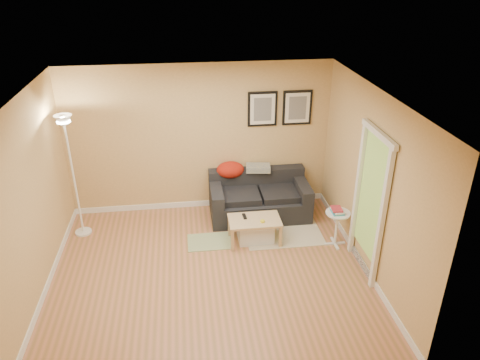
# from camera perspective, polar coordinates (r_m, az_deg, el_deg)

# --- Properties ---
(floor) EXTENTS (4.50, 4.50, 0.00)m
(floor) POSITION_cam_1_polar(r_m,az_deg,el_deg) (6.71, -3.79, -11.58)
(floor) COLOR #BA734F
(floor) RESTS_ON ground
(ceiling) EXTENTS (4.50, 4.50, 0.00)m
(ceiling) POSITION_cam_1_polar(r_m,az_deg,el_deg) (5.51, -4.59, 10.29)
(ceiling) COLOR white
(ceiling) RESTS_ON wall_back
(wall_back) EXTENTS (4.50, 0.00, 4.50)m
(wall_back) POSITION_cam_1_polar(r_m,az_deg,el_deg) (7.82, -5.12, 5.12)
(wall_back) COLOR tan
(wall_back) RESTS_ON ground
(wall_front) EXTENTS (4.50, 0.00, 4.50)m
(wall_front) POSITION_cam_1_polar(r_m,az_deg,el_deg) (4.34, -2.35, -14.15)
(wall_front) COLOR tan
(wall_front) RESTS_ON ground
(wall_left) EXTENTS (0.00, 4.00, 4.00)m
(wall_left) POSITION_cam_1_polar(r_m,az_deg,el_deg) (6.31, -25.00, -2.83)
(wall_left) COLOR tan
(wall_left) RESTS_ON ground
(wall_right) EXTENTS (0.00, 4.00, 4.00)m
(wall_right) POSITION_cam_1_polar(r_m,az_deg,el_deg) (6.50, 16.05, -0.45)
(wall_right) COLOR tan
(wall_right) RESTS_ON ground
(baseboard_back) EXTENTS (4.50, 0.02, 0.10)m
(baseboard_back) POSITION_cam_1_polar(r_m,az_deg,el_deg) (8.34, -4.78, -2.94)
(baseboard_back) COLOR white
(baseboard_back) RESTS_ON ground
(baseboard_left) EXTENTS (0.02, 4.00, 0.10)m
(baseboard_left) POSITION_cam_1_polar(r_m,az_deg,el_deg) (6.96, -22.95, -11.87)
(baseboard_left) COLOR white
(baseboard_left) RESTS_ON ground
(baseboard_right) EXTENTS (0.02, 4.00, 0.10)m
(baseboard_right) POSITION_cam_1_polar(r_m,az_deg,el_deg) (7.12, 14.73, -9.47)
(baseboard_right) COLOR white
(baseboard_right) RESTS_ON ground
(sofa) EXTENTS (1.70, 0.90, 0.75)m
(sofa) POSITION_cam_1_polar(r_m,az_deg,el_deg) (7.88, 2.46, -2.05)
(sofa) COLOR black
(sofa) RESTS_ON ground
(red_throw) EXTENTS (0.48, 0.36, 0.28)m
(red_throw) POSITION_cam_1_polar(r_m,az_deg,el_deg) (7.91, -1.22, 1.30)
(red_throw) COLOR #B52910
(red_throw) RESTS_ON sofa
(plaid_throw) EXTENTS (0.45, 0.32, 0.10)m
(plaid_throw) POSITION_cam_1_polar(r_m,az_deg,el_deg) (7.96, 2.30, 1.52)
(plaid_throw) COLOR tan
(plaid_throw) RESTS_ON sofa
(framed_print_left) EXTENTS (0.50, 0.04, 0.60)m
(framed_print_left) POSITION_cam_1_polar(r_m,az_deg,el_deg) (7.74, 2.84, 8.90)
(framed_print_left) COLOR black
(framed_print_left) RESTS_ON wall_back
(framed_print_right) EXTENTS (0.50, 0.04, 0.60)m
(framed_print_right) POSITION_cam_1_polar(r_m,az_deg,el_deg) (7.87, 7.19, 9.01)
(framed_print_right) COLOR black
(framed_print_right) RESTS_ON wall_back
(area_rug) EXTENTS (1.25, 0.85, 0.01)m
(area_rug) POSITION_cam_1_polar(r_m,az_deg,el_deg) (7.57, 5.42, -6.67)
(area_rug) COLOR beige
(area_rug) RESTS_ON ground
(green_runner) EXTENTS (0.70, 0.50, 0.01)m
(green_runner) POSITION_cam_1_polar(r_m,az_deg,el_deg) (7.35, -3.83, -7.73)
(green_runner) COLOR #668C4C
(green_runner) RESTS_ON ground
(coffee_table) EXTENTS (0.89, 0.63, 0.41)m
(coffee_table) POSITION_cam_1_polar(r_m,az_deg,el_deg) (7.25, 1.82, -6.34)
(coffee_table) COLOR tan
(coffee_table) RESTS_ON ground
(remote_control) EXTENTS (0.06, 0.16, 0.02)m
(remote_control) POSITION_cam_1_polar(r_m,az_deg,el_deg) (7.20, 0.56, -4.58)
(remote_control) COLOR black
(remote_control) RESTS_ON coffee_table
(tape_roll) EXTENTS (0.07, 0.07, 0.03)m
(tape_roll) POSITION_cam_1_polar(r_m,az_deg,el_deg) (7.07, 2.84, -5.20)
(tape_roll) COLOR yellow
(tape_roll) RESTS_ON coffee_table
(storage_bin) EXTENTS (0.57, 0.42, 0.35)m
(storage_bin) POSITION_cam_1_polar(r_m,az_deg,el_deg) (7.31, 1.94, -6.31)
(storage_bin) COLOR white
(storage_bin) RESTS_ON ground
(side_table) EXTENTS (0.38, 0.38, 0.58)m
(side_table) POSITION_cam_1_polar(r_m,az_deg,el_deg) (7.28, 12.00, -5.98)
(side_table) COLOR white
(side_table) RESTS_ON ground
(book_stack) EXTENTS (0.21, 0.26, 0.07)m
(book_stack) POSITION_cam_1_polar(r_m,az_deg,el_deg) (7.11, 12.11, -3.74)
(book_stack) COLOR teal
(book_stack) RESTS_ON side_table
(floor_lamp) EXTENTS (0.26, 0.26, 2.04)m
(floor_lamp) POSITION_cam_1_polar(r_m,az_deg,el_deg) (7.54, -20.10, -0.07)
(floor_lamp) COLOR white
(floor_lamp) RESTS_ON ground
(doorway) EXTENTS (0.12, 1.01, 2.13)m
(doorway) POSITION_cam_1_polar(r_m,az_deg,el_deg) (6.48, 15.84, -3.24)
(doorway) COLOR white
(doorway) RESTS_ON ground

